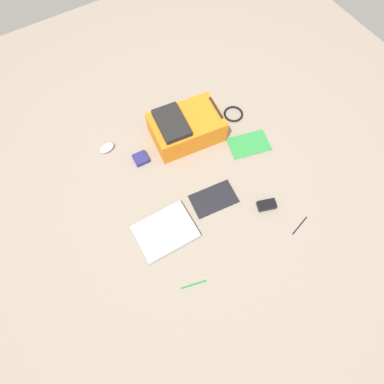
% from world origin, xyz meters
% --- Properties ---
extents(ground_plane, '(3.89, 3.89, 0.00)m').
position_xyz_m(ground_plane, '(0.00, 0.00, 0.00)').
color(ground_plane, gray).
extents(backpack, '(0.35, 0.48, 0.21)m').
position_xyz_m(backpack, '(-0.34, 0.14, 0.09)').
color(backpack, orange).
rests_on(backpack, ground_plane).
extents(laptop, '(0.26, 0.34, 0.03)m').
position_xyz_m(laptop, '(0.18, -0.31, 0.02)').
color(laptop, '#929296').
rests_on(laptop, ground_plane).
extents(book_red, '(0.23, 0.30, 0.01)m').
position_xyz_m(book_red, '(-0.06, 0.46, 0.01)').
color(book_red, silver).
rests_on(book_red, ground_plane).
extents(book_manual, '(0.20, 0.29, 0.02)m').
position_xyz_m(book_manual, '(0.16, 0.04, 0.01)').
color(book_manual, silver).
rests_on(book_manual, ground_plane).
extents(computer_mouse, '(0.08, 0.11, 0.04)m').
position_xyz_m(computer_mouse, '(-0.51, -0.36, 0.02)').
color(computer_mouse, silver).
rests_on(computer_mouse, ground_plane).
extents(cable_coil, '(0.14, 0.14, 0.01)m').
position_xyz_m(cable_coil, '(-0.32, 0.51, 0.01)').
color(cable_coil, black).
rests_on(cable_coil, ground_plane).
extents(power_brick, '(0.09, 0.12, 0.03)m').
position_xyz_m(power_brick, '(0.35, 0.29, 0.02)').
color(power_brick, black).
rests_on(power_brick, ground_plane).
extents(pen_black, '(0.05, 0.14, 0.01)m').
position_xyz_m(pen_black, '(0.56, 0.39, 0.00)').
color(pen_black, black).
rests_on(pen_black, ground_plane).
extents(pen_blue, '(0.04, 0.14, 0.01)m').
position_xyz_m(pen_blue, '(0.52, -0.32, 0.00)').
color(pen_blue, '#198C33').
rests_on(pen_blue, ground_plane).
extents(earbud_pouch, '(0.09, 0.09, 0.03)m').
position_xyz_m(earbud_pouch, '(-0.33, -0.21, 0.01)').
color(earbud_pouch, navy).
rests_on(earbud_pouch, ground_plane).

